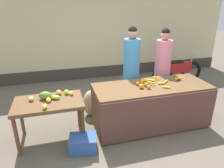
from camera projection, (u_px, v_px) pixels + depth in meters
ground_plane at (127, 127)px, 4.05m from camera, size 24.00×24.00×0.00m
market_wall_back at (95, 32)px, 6.26m from camera, size 8.72×0.23×2.93m
fruit_stall_counter at (151, 106)px, 4.00m from camera, size 2.19×0.87×0.83m
side_table_wooden at (49, 106)px, 3.46m from camera, size 1.13×0.69×0.76m
banana_bunch_pile at (162, 81)px, 4.00m from camera, size 0.80×0.54×0.07m
orange_pile at (143, 85)px, 3.79m from camera, size 0.20×0.35×0.09m
mango_papaya_pile at (50, 96)px, 3.48m from camera, size 0.76×0.62×0.14m
vendor_woman_blue_shirt at (131, 70)px, 4.38m from camera, size 0.34×0.34×1.85m
vendor_woman_pink_shirt at (162, 69)px, 4.57m from camera, size 0.34×0.34×1.79m
parked_motorcycle at (177, 71)px, 6.05m from camera, size 1.60×0.18×0.88m
produce_crate at (83, 144)px, 3.38m from camera, size 0.49×0.39×0.26m
produce_sack at (91, 103)px, 4.39m from camera, size 0.46×0.43×0.57m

